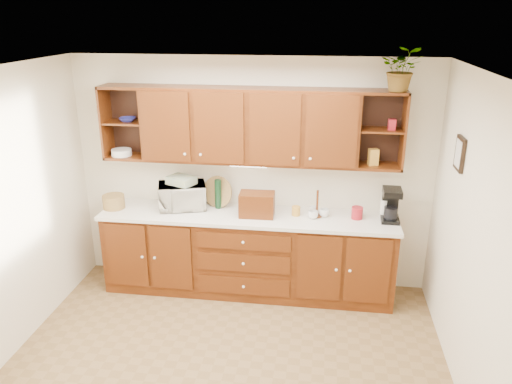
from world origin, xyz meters
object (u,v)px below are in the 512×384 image
(bread_box, at_px, (257,204))
(coffee_maker, at_px, (391,205))
(microwave, at_px, (182,196))
(potted_plant, at_px, (402,69))

(bread_box, bearing_deg, coffee_maker, 1.60)
(microwave, xyz_separation_m, coffee_maker, (2.27, -0.04, 0.03))
(microwave, relative_size, potted_plant, 1.19)
(microwave, height_order, coffee_maker, coffee_maker)
(potted_plant, bearing_deg, bread_box, -175.47)
(coffee_maker, relative_size, potted_plant, 0.83)
(microwave, height_order, bread_box, microwave)
(bread_box, relative_size, potted_plant, 0.87)
(microwave, relative_size, coffee_maker, 1.44)
(potted_plant, bearing_deg, coffee_maker, -62.10)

